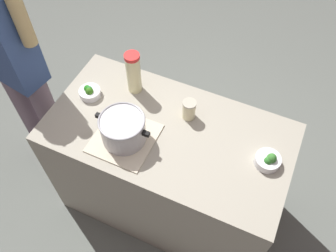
# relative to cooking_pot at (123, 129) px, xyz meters

# --- Properties ---
(ground_plane) EXTENTS (8.00, 8.00, 0.00)m
(ground_plane) POSITION_rel_cooking_pot_xyz_m (-0.20, -0.14, -1.00)
(ground_plane) COLOR slate
(counter_slab) EXTENTS (1.40, 0.74, 0.91)m
(counter_slab) POSITION_rel_cooking_pot_xyz_m (-0.20, -0.14, -0.55)
(counter_slab) COLOR #9F9A89
(counter_slab) RESTS_ON ground_plane
(dish_cloth) EXTENTS (0.33, 0.34, 0.01)m
(dish_cloth) POSITION_rel_cooking_pot_xyz_m (0.00, -0.00, -0.09)
(dish_cloth) COLOR beige
(dish_cloth) RESTS_ON counter_slab
(cooking_pot) EXTENTS (0.32, 0.25, 0.16)m
(cooking_pot) POSITION_rel_cooking_pot_xyz_m (0.00, 0.00, 0.00)
(cooking_pot) COLOR #B7B7BC
(cooking_pot) RESTS_ON dish_cloth
(lemonade_pitcher) EXTENTS (0.09, 0.09, 0.28)m
(lemonade_pitcher) POSITION_rel_cooking_pot_xyz_m (0.12, -0.35, 0.05)
(lemonade_pitcher) COLOR beige
(lemonade_pitcher) RESTS_ON counter_slab
(mason_jar) EXTENTS (0.08, 0.08, 0.13)m
(mason_jar) POSITION_rel_cooking_pot_xyz_m (-0.26, -0.29, -0.03)
(mason_jar) COLOR beige
(mason_jar) RESTS_ON counter_slab
(broccoli_bowl_front) EXTENTS (0.14, 0.14, 0.09)m
(broccoli_bowl_front) POSITION_rel_cooking_pot_xyz_m (-0.76, -0.17, -0.06)
(broccoli_bowl_front) COLOR silver
(broccoli_bowl_front) RESTS_ON counter_slab
(broccoli_bowl_center) EXTENTS (0.13, 0.13, 0.07)m
(broccoli_bowl_center) POSITION_rel_cooking_pot_xyz_m (0.34, -0.19, -0.06)
(broccoli_bowl_center) COLOR silver
(broccoli_bowl_center) RESTS_ON counter_slab
(person_cook) EXTENTS (0.50, 0.25, 1.76)m
(person_cook) POSITION_rel_cooking_pot_xyz_m (0.82, -0.15, -0.03)
(person_cook) COLOR slate
(person_cook) RESTS_ON ground_plane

